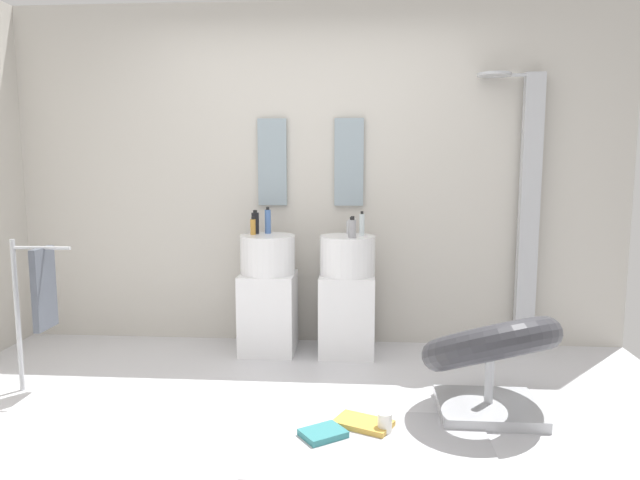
{
  "coord_description": "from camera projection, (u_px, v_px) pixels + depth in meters",
  "views": [
    {
      "loc": [
        0.41,
        -2.91,
        1.42
      ],
      "look_at": [
        0.15,
        0.55,
        0.95
      ],
      "focal_mm": 32.96,
      "sensor_mm": 36.0,
      "label": 1
    }
  ],
  "objects": [
    {
      "name": "pedestal_sink_left",
      "position": [
        268.0,
        294.0,
        4.35
      ],
      "size": [
        0.4,
        0.4,
        0.98
      ],
      "color": "white",
      "rests_on": "ground_plane"
    },
    {
      "name": "pedestal_sink_right",
      "position": [
        347.0,
        295.0,
        4.31
      ],
      "size": [
        0.4,
        0.4,
        0.98
      ],
      "color": "white",
      "rests_on": "ground_plane"
    },
    {
      "name": "lounge_chair",
      "position": [
        490.0,
        353.0,
        3.29
      ],
      "size": [
        1.08,
        1.08,
        0.65
      ],
      "color": "#B7BABF",
      "rests_on": "ground_plane"
    },
    {
      "name": "rear_partition",
      "position": [
        311.0,
        176.0,
        4.55
      ],
      "size": [
        4.8,
        0.1,
        2.6
      ],
      "primitive_type": "cube",
      "color": "beige",
      "rests_on": "ground_plane"
    },
    {
      "name": "coffee_mug",
      "position": [
        385.0,
        422.0,
        3.07
      ],
      "size": [
        0.08,
        0.08,
        0.1
      ],
      "primitive_type": "cylinder",
      "color": "white",
      "rests_on": "area_rug"
    },
    {
      "name": "soap_bottle_clear",
      "position": [
        362.0,
        224.0,
        4.26
      ],
      "size": [
        0.04,
        0.04,
        0.18
      ],
      "color": "silver",
      "rests_on": "pedestal_sink_right"
    },
    {
      "name": "soap_bottle_grey",
      "position": [
        352.0,
        228.0,
        4.13
      ],
      "size": [
        0.06,
        0.06,
        0.15
      ],
      "color": "#99999E",
      "rests_on": "pedestal_sink_right"
    },
    {
      "name": "soap_bottle_white",
      "position": [
        353.0,
        226.0,
        4.36
      ],
      "size": [
        0.05,
        0.05,
        0.13
      ],
      "color": "white",
      "rests_on": "pedestal_sink_right"
    },
    {
      "name": "vanity_mirror_left",
      "position": [
        272.0,
        162.0,
        4.49
      ],
      "size": [
        0.22,
        0.03,
        0.66
      ],
      "primitive_type": "cube",
      "color": "#8C9EA8"
    },
    {
      "name": "soap_bottle_blue",
      "position": [
        268.0,
        221.0,
        4.38
      ],
      "size": [
        0.04,
        0.04,
        0.2
      ],
      "color": "#4C72B7",
      "rests_on": "pedestal_sink_left"
    },
    {
      "name": "magazine_ochre",
      "position": [
        363.0,
        423.0,
        3.14
      ],
      "size": [
        0.35,
        0.29,
        0.03
      ],
      "primitive_type": "cube",
      "rotation": [
        0.0,
        0.0,
        -0.42
      ],
      "color": "gold",
      "rests_on": "area_rug"
    },
    {
      "name": "vanity_mirror_right",
      "position": [
        349.0,
        162.0,
        4.45
      ],
      "size": [
        0.22,
        0.03,
        0.66
      ],
      "primitive_type": "cube",
      "color": "#8C9EA8"
    },
    {
      "name": "soap_bottle_amber",
      "position": [
        253.0,
        227.0,
        4.31
      ],
      "size": [
        0.04,
        0.04,
        0.13
      ],
      "color": "#C68C38",
      "rests_on": "pedestal_sink_left"
    },
    {
      "name": "area_rug",
      "position": [
        371.0,
        444.0,
        2.95
      ],
      "size": [
        1.2,
        0.77,
        0.01
      ],
      "primitive_type": "cube",
      "color": "#B2B2B7",
      "rests_on": "ground_plane"
    },
    {
      "name": "shower_column",
      "position": [
        527.0,
        207.0,
        4.34
      ],
      "size": [
        0.49,
        0.24,
        2.05
      ],
      "color": "#B7BABF",
      "rests_on": "ground_plane"
    },
    {
      "name": "ground_plane",
      "position": [
        284.0,
        435.0,
        3.1
      ],
      "size": [
        4.8,
        3.6,
        0.04
      ],
      "primitive_type": "cube",
      "color": "silver"
    },
    {
      "name": "magazine_teal",
      "position": [
        323.0,
        433.0,
        3.02
      ],
      "size": [
        0.27,
        0.26,
        0.03
      ],
      "primitive_type": "cube",
      "rotation": [
        0.0,
        0.0,
        0.62
      ],
      "color": "teal",
      "rests_on": "area_rug"
    },
    {
      "name": "towel_rack",
      "position": [
        40.0,
        292.0,
        3.57
      ],
      "size": [
        0.37,
        0.22,
        0.95
      ],
      "color": "#B7BABF",
      "rests_on": "ground_plane"
    },
    {
      "name": "soap_bottle_black",
      "position": [
        255.0,
        223.0,
        4.37
      ],
      "size": [
        0.06,
        0.06,
        0.18
      ],
      "color": "black",
      "rests_on": "pedestal_sink_left"
    }
  ]
}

